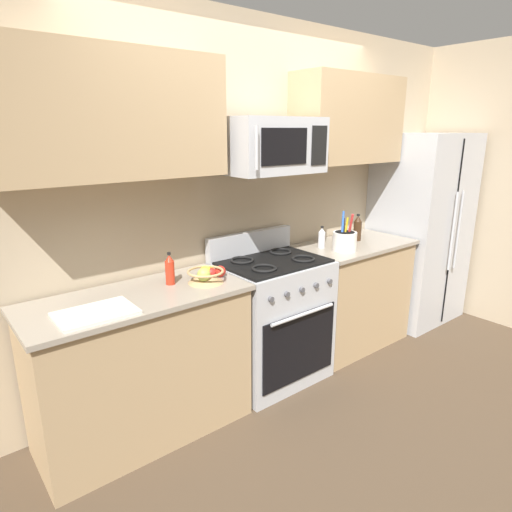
# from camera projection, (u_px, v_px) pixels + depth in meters

# --- Properties ---
(ground_plane) EXTENTS (16.00, 16.00, 0.00)m
(ground_plane) POSITION_uv_depth(u_px,v_px,m) (338.00, 418.00, 2.90)
(ground_plane) COLOR #473828
(wall_back) EXTENTS (8.00, 0.10, 2.60)m
(wall_back) POSITION_uv_depth(u_px,v_px,m) (242.00, 202.00, 3.31)
(wall_back) COLOR tan
(wall_back) RESTS_ON ground
(counter_left) EXTENTS (1.29, 0.58, 0.91)m
(counter_left) POSITION_uv_depth(u_px,v_px,m) (142.00, 366.00, 2.66)
(counter_left) COLOR tan
(counter_left) RESTS_ON ground
(range_oven) EXTENTS (0.76, 0.62, 1.09)m
(range_oven) POSITION_uv_depth(u_px,v_px,m) (272.00, 319.00, 3.27)
(range_oven) COLOR #B2B5BA
(range_oven) RESTS_ON ground
(counter_right) EXTENTS (1.03, 0.58, 0.91)m
(counter_right) POSITION_uv_depth(u_px,v_px,m) (351.00, 294.00, 3.82)
(counter_right) COLOR tan
(counter_right) RESTS_ON ground
(refrigerator) EXTENTS (0.85, 0.69, 1.79)m
(refrigerator) POSITION_uv_depth(u_px,v_px,m) (420.00, 229.00, 4.27)
(refrigerator) COLOR #B2B5BA
(refrigerator) RESTS_ON ground
(microwave) EXTENTS (0.69, 0.44, 0.37)m
(microwave) POSITION_uv_depth(u_px,v_px,m) (271.00, 145.00, 2.95)
(microwave) COLOR #B2B5BA
(upper_cabinets_left) EXTENTS (1.28, 0.34, 0.68)m
(upper_cabinets_left) POSITION_uv_depth(u_px,v_px,m) (111.00, 115.00, 2.36)
(upper_cabinets_left) COLOR tan
(upper_cabinets_right) EXTENTS (1.02, 0.34, 0.68)m
(upper_cabinets_right) POSITION_uv_depth(u_px,v_px,m) (348.00, 120.00, 3.53)
(upper_cabinets_right) COLOR tan
(utensil_crock) EXTENTS (0.19, 0.19, 0.31)m
(utensil_crock) POSITION_uv_depth(u_px,v_px,m) (345.00, 240.00, 3.46)
(utensil_crock) COLOR white
(utensil_crock) RESTS_ON counter_right
(fruit_basket) EXTENTS (0.23, 0.23, 0.11)m
(fruit_basket) POSITION_uv_depth(u_px,v_px,m) (206.00, 275.00, 2.73)
(fruit_basket) COLOR tan
(fruit_basket) RESTS_ON counter_left
(apple_loose) EXTENTS (0.07, 0.07, 0.07)m
(apple_loose) POSITION_uv_depth(u_px,v_px,m) (220.00, 271.00, 2.84)
(apple_loose) COLOR red
(apple_loose) RESTS_ON counter_left
(cutting_board) EXTENTS (0.39, 0.28, 0.02)m
(cutting_board) POSITION_uv_depth(u_px,v_px,m) (96.00, 313.00, 2.27)
(cutting_board) COLOR silver
(cutting_board) RESTS_ON counter_left
(bottle_hot_sauce) EXTENTS (0.06, 0.06, 0.20)m
(bottle_hot_sauce) POSITION_uv_depth(u_px,v_px,m) (170.00, 270.00, 2.69)
(bottle_hot_sauce) COLOR red
(bottle_hot_sauce) RESTS_ON counter_left
(bottle_vinegar) EXTENTS (0.06, 0.06, 0.18)m
(bottle_vinegar) POSITION_uv_depth(u_px,v_px,m) (322.00, 238.00, 3.53)
(bottle_vinegar) COLOR silver
(bottle_vinegar) RESTS_ON counter_right
(bottle_soy) EXTENTS (0.07, 0.07, 0.23)m
(bottle_soy) POSITION_uv_depth(u_px,v_px,m) (357.00, 228.00, 3.76)
(bottle_soy) COLOR #382314
(bottle_soy) RESTS_ON counter_right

